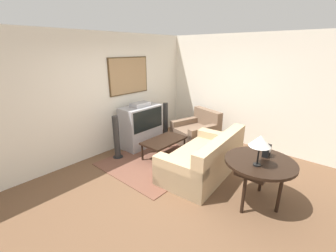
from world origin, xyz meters
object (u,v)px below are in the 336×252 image
console_table (260,165)px  table_lamp (260,142)px  speaker_tower_left (117,139)px  couch (205,159)px  coffee_table (164,141)px  armchair (197,132)px  mantel_clock (267,151)px  speaker_tower_right (166,122)px  tv (141,126)px

console_table → table_lamp: 0.48m
speaker_tower_left → console_table: bearing=-80.8°
couch → speaker_tower_left: speaker_tower_left is taller
coffee_table → console_table: size_ratio=0.96×
armchair → table_lamp: (-1.61, -2.12, 0.85)m
console_table → speaker_tower_left: speaker_tower_left is taller
couch → speaker_tower_left: bearing=-73.7°
armchair → table_lamp: table_lamp is taller
armchair → speaker_tower_left: (-1.91, 0.84, 0.19)m
couch → armchair: (1.19, 1.00, -0.02)m
table_lamp → mantel_clock: 0.47m
console_table → speaker_tower_right: 3.17m
tv → coffee_table: (-0.09, -0.85, -0.15)m
coffee_table → console_table: 2.22m
armchair → console_table: armchair is taller
tv → table_lamp: 3.15m
couch → table_lamp: bearing=64.2°
coffee_table → speaker_tower_right: bearing=40.1°
table_lamp → speaker_tower_right: size_ratio=0.47×
speaker_tower_left → speaker_tower_right: same height
mantel_clock → console_table: bearing=176.6°
couch → table_lamp: table_lamp is taller
armchair → speaker_tower_left: size_ratio=1.21×
couch → mantel_clock: (-0.04, -1.12, 0.55)m
console_table → tv: bearing=83.7°
tv → console_table: 3.06m
speaker_tower_left → coffee_table: bearing=-46.8°
couch → tv: bearing=-97.9°
armchair → mantel_clock: bearing=-14.4°
coffee_table → speaker_tower_right: (0.91, 0.77, 0.09)m
table_lamp → tv: bearing=80.4°
coffee_table → mantel_clock: 2.24m
couch → mantel_clock: bearing=82.6°
mantel_clock → coffee_table: bearing=88.8°
tv → coffee_table: size_ratio=1.12×
speaker_tower_left → couch: bearing=-68.6°
coffee_table → table_lamp: table_lamp is taller
tv → couch: size_ratio=0.57×
coffee_table → table_lamp: size_ratio=2.15×
table_lamp → speaker_tower_left: table_lamp is taller
couch → coffee_table: 1.07m
console_table → speaker_tower_left: size_ratio=1.07×
mantel_clock → speaker_tower_left: (-0.68, 2.96, -0.38)m
couch → mantel_clock: 1.25m
armchair → mantel_clock: 2.52m
speaker_tower_right → coffee_table: bearing=-139.9°
table_lamp → console_table: bearing=3.3°
armchair → table_lamp: 2.79m
mantel_clock → speaker_tower_right: bearing=72.2°
speaker_tower_left → speaker_tower_right: 1.63m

